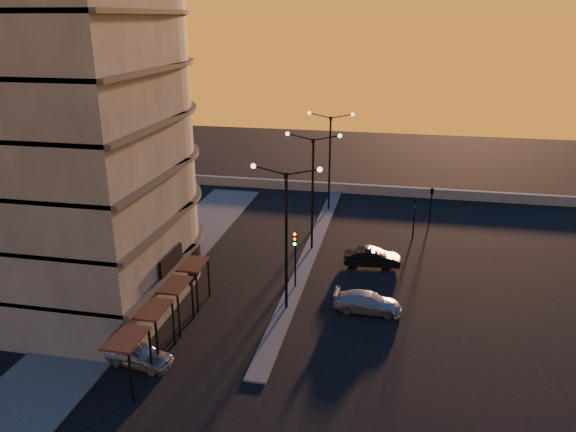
% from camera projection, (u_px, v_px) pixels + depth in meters
% --- Properties ---
extents(ground, '(120.00, 120.00, 0.00)m').
position_uv_depth(ground, '(286.00, 308.00, 36.14)').
color(ground, black).
rests_on(ground, ground).
extents(sidewalk_west, '(5.00, 40.00, 0.12)m').
position_uv_depth(sidewalk_west, '(160.00, 268.00, 41.81)').
color(sidewalk_west, '#494947').
rests_on(sidewalk_west, ground).
extents(median, '(1.20, 36.00, 0.12)m').
position_uv_depth(median, '(312.00, 248.00, 45.35)').
color(median, '#494947').
rests_on(median, ground).
extents(parapet, '(44.00, 0.50, 1.00)m').
position_uv_depth(parapet, '(355.00, 189.00, 59.58)').
color(parapet, slate).
rests_on(parapet, ground).
extents(building, '(14.35, 17.08, 25.00)m').
position_uv_depth(building, '(66.00, 116.00, 34.85)').
color(building, '#605C55').
rests_on(building, ground).
extents(streetlamp_near, '(4.32, 0.32, 9.51)m').
position_uv_depth(streetlamp_near, '(286.00, 227.00, 34.27)').
color(streetlamp_near, black).
rests_on(streetlamp_near, ground).
extents(streetlamp_mid, '(4.32, 0.32, 9.51)m').
position_uv_depth(streetlamp_mid, '(313.00, 183.00, 43.49)').
color(streetlamp_mid, black).
rests_on(streetlamp_mid, ground).
extents(streetlamp_far, '(4.32, 0.32, 9.51)m').
position_uv_depth(streetlamp_far, '(330.00, 154.00, 52.72)').
color(streetlamp_far, black).
rests_on(streetlamp_far, ground).
extents(traffic_light_main, '(0.28, 0.44, 4.25)m').
position_uv_depth(traffic_light_main, '(295.00, 250.00, 37.82)').
color(traffic_light_main, black).
rests_on(traffic_light_main, ground).
extents(signal_east_a, '(0.13, 0.16, 3.60)m').
position_uv_depth(signal_east_a, '(414.00, 217.00, 46.89)').
color(signal_east_a, black).
rests_on(signal_east_a, ground).
extents(signal_east_b, '(0.42, 1.99, 3.60)m').
position_uv_depth(signal_east_b, '(432.00, 191.00, 49.90)').
color(signal_east_b, black).
rests_on(signal_east_b, ground).
extents(car_hatchback, '(3.95, 2.09, 1.28)m').
position_uv_depth(car_hatchback, '(139.00, 354.00, 30.12)').
color(car_hatchback, '#9B9BA2').
rests_on(car_hatchback, ground).
extents(car_sedan, '(4.32, 1.83, 1.39)m').
position_uv_depth(car_sedan, '(372.00, 257.00, 42.11)').
color(car_sedan, black).
rests_on(car_sedan, ground).
extents(car_wagon, '(4.38, 1.92, 1.25)m').
position_uv_depth(car_wagon, '(368.00, 302.00, 35.63)').
color(car_wagon, '#94979B').
rests_on(car_wagon, ground).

